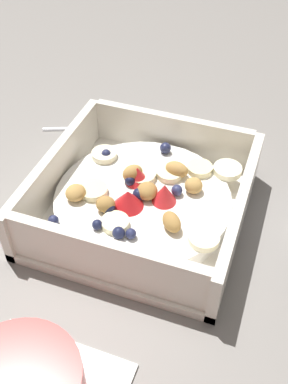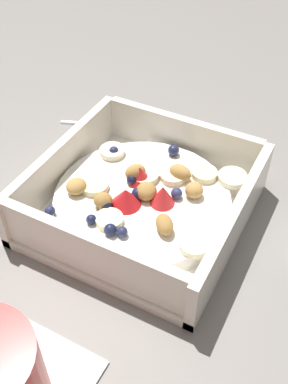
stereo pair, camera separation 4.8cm
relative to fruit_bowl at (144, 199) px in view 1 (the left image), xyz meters
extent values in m
plane|color=gray|center=(0.00, -0.02, -0.02)|extent=(2.40, 2.40, 0.00)
cube|color=white|center=(0.00, 0.00, -0.02)|extent=(0.21, 0.21, 0.01)
cube|color=white|center=(0.00, -0.10, 0.01)|extent=(0.21, 0.01, 0.06)
cube|color=white|center=(0.00, 0.10, 0.01)|extent=(0.21, 0.01, 0.06)
cube|color=white|center=(-0.10, 0.00, 0.01)|extent=(0.01, 0.19, 0.06)
cube|color=white|center=(0.10, 0.00, 0.01)|extent=(0.01, 0.19, 0.06)
cylinder|color=white|center=(0.00, 0.00, 0.00)|extent=(0.18, 0.18, 0.02)
cylinder|color=beige|center=(-0.05, 0.05, 0.01)|extent=(0.04, 0.04, 0.01)
cylinder|color=#F7EFC6|center=(0.04, 0.07, 0.01)|extent=(0.04, 0.04, 0.01)
cylinder|color=#F4EAB7|center=(0.05, -0.01, 0.01)|extent=(0.03, 0.03, 0.01)
cylinder|color=beige|center=(0.02, -0.05, 0.01)|extent=(0.04, 0.04, 0.01)
cylinder|color=#F4EAB7|center=(-0.04, 0.02, 0.01)|extent=(0.03, 0.03, 0.01)
cylinder|color=#F7EFC6|center=(-0.06, 0.07, 0.01)|extent=(0.03, 0.03, 0.01)
cylinder|color=#F4EAB7|center=(-0.02, -0.01, 0.01)|extent=(0.04, 0.04, 0.01)
cylinder|color=#F7EFC6|center=(-0.04, -0.06, 0.01)|extent=(0.04, 0.04, 0.01)
cone|color=red|center=(0.02, -0.01, 0.02)|extent=(0.04, 0.04, 0.02)
cone|color=red|center=(-0.01, -0.01, 0.02)|extent=(0.03, 0.03, 0.02)
cone|color=red|center=(0.00, 0.02, 0.02)|extent=(0.04, 0.04, 0.02)
sphere|color=navy|center=(-0.01, 0.03, 0.01)|extent=(0.01, 0.01, 0.01)
sphere|color=#23284C|center=(-0.07, 0.00, 0.01)|extent=(0.01, 0.01, 0.01)
sphere|color=#191E3D|center=(-0.01, -0.01, 0.01)|extent=(0.01, 0.01, 0.01)
sphere|color=#23284C|center=(0.07, -0.07, 0.01)|extent=(0.01, 0.01, 0.01)
sphere|color=#23284C|center=(-0.04, -0.06, 0.01)|extent=(0.01, 0.01, 0.01)
sphere|color=#191E3D|center=(0.06, -0.03, 0.01)|extent=(0.01, 0.01, 0.01)
sphere|color=#23284C|center=(0.06, 0.01, 0.01)|extent=(0.01, 0.01, 0.01)
sphere|color=#191E3D|center=(0.01, 0.00, 0.01)|extent=(0.01, 0.01, 0.01)
sphere|color=#191E3D|center=(0.06, 0.00, 0.01)|extent=(0.01, 0.01, 0.01)
sphere|color=#191E3D|center=(0.04, -0.02, 0.01)|extent=(0.01, 0.01, 0.01)
ellipsoid|color=#AD7F42|center=(0.04, 0.04, 0.02)|extent=(0.03, 0.03, 0.02)
ellipsoid|color=tan|center=(-0.04, 0.02, 0.02)|extent=(0.02, 0.03, 0.02)
ellipsoid|color=tan|center=(0.03, -0.06, 0.02)|extent=(0.02, 0.02, 0.02)
ellipsoid|color=tan|center=(-0.02, 0.05, 0.02)|extent=(0.02, 0.02, 0.02)
ellipsoid|color=tan|center=(-0.02, -0.02, 0.02)|extent=(0.03, 0.03, 0.02)
ellipsoid|color=#AD7F42|center=(0.04, -0.03, 0.02)|extent=(0.02, 0.02, 0.02)
ellipsoid|color=#AD7F42|center=(0.00, 0.00, 0.02)|extent=(0.02, 0.02, 0.02)
ellipsoid|color=silver|center=(-0.15, -0.04, -0.02)|extent=(0.05, 0.06, 0.01)
cylinder|color=silver|center=(-0.12, -0.12, -0.02)|extent=(0.05, 0.12, 0.01)
camera|label=1|loc=(0.33, 0.12, 0.34)|focal=42.90mm
camera|label=2|loc=(0.31, 0.16, 0.34)|focal=42.90mm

